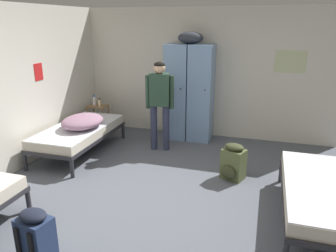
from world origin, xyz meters
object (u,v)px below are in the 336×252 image
(shelf_unit, at_px, (98,116))
(backpack_navy, at_px, (37,236))
(bedding_heap, at_px, (83,121))
(backpack_olive, at_px, (233,162))
(bed_right, at_px, (324,193))
(person_traveler, at_px, (160,98))
(locker_bank, at_px, (189,90))
(water_bottle, at_px, (94,101))
(lotion_bottle, at_px, (99,103))
(bed_left_rear, at_px, (79,132))

(shelf_unit, distance_m, backpack_navy, 3.95)
(bedding_heap, bearing_deg, backpack_olive, -4.58)
(shelf_unit, bearing_deg, bed_right, -28.49)
(person_traveler, distance_m, backpack_olive, 1.77)
(locker_bank, bearing_deg, backpack_olive, -56.37)
(water_bottle, bearing_deg, lotion_bottle, -21.80)
(bed_right, xyz_separation_m, bedding_heap, (-3.73, 1.03, 0.22))
(bed_right, bearing_deg, water_bottle, 151.76)
(locker_bank, height_order, bed_left_rear, locker_bank)
(locker_bank, relative_size, shelf_unit, 3.63)
(person_traveler, height_order, backpack_navy, person_traveler)
(shelf_unit, bearing_deg, person_traveler, -20.49)
(locker_bank, xyz_separation_m, lotion_bottle, (-1.85, -0.23, -0.32))
(lotion_bottle, bearing_deg, bed_right, -28.47)
(bed_left_rear, xyz_separation_m, person_traveler, (1.32, 0.56, 0.58))
(backpack_navy, bearing_deg, bed_left_rear, 113.08)
(bed_right, height_order, backpack_olive, backpack_olive)
(locker_bank, xyz_separation_m, water_bottle, (-2.00, -0.17, -0.30))
(bed_left_rear, height_order, backpack_olive, backpack_olive)
(bed_left_rear, bearing_deg, bed_right, -15.54)
(lotion_bottle, bearing_deg, bed_left_rear, -80.79)
(bed_right, bearing_deg, bed_left_rear, 164.46)
(bed_left_rear, xyz_separation_m, backpack_olive, (2.72, -0.24, -0.12))
(shelf_unit, height_order, backpack_olive, shelf_unit)
(bed_right, height_order, backpack_navy, backpack_navy)
(locker_bank, xyz_separation_m, person_traveler, (-0.35, -0.78, -0.01))
(locker_bank, xyz_separation_m, shelf_unit, (-1.92, -0.19, -0.62))
(shelf_unit, height_order, bed_left_rear, shelf_unit)
(bedding_heap, relative_size, backpack_navy, 1.49)
(shelf_unit, relative_size, water_bottle, 2.63)
(bed_left_rear, xyz_separation_m, bedding_heap, (0.11, -0.03, 0.22))
(water_bottle, relative_size, backpack_navy, 0.39)
(lotion_bottle, relative_size, backpack_olive, 0.31)
(locker_bank, relative_size, water_bottle, 9.55)
(bed_right, bearing_deg, locker_bank, 131.93)
(bed_left_rear, bearing_deg, bedding_heap, -17.40)
(bedding_heap, xyz_separation_m, backpack_navy, (0.99, -2.53, -0.34))
(bed_left_rear, distance_m, person_traveler, 1.55)
(bed_right, bearing_deg, backpack_olive, 143.42)
(shelf_unit, relative_size, lotion_bottle, 3.32)
(person_traveler, xyz_separation_m, water_bottle, (-1.65, 0.61, -0.30))
(bed_right, bearing_deg, backpack_navy, -151.26)
(backpack_navy, bearing_deg, backpack_olive, 54.95)
(person_traveler, relative_size, backpack_olive, 2.90)
(lotion_bottle, bearing_deg, water_bottle, 158.20)
(bedding_heap, bearing_deg, backpack_navy, -68.72)
(locker_bank, height_order, shelf_unit, locker_bank)
(locker_bank, relative_size, person_traveler, 1.30)
(bed_right, height_order, bed_left_rear, same)
(bed_right, relative_size, backpack_olive, 3.45)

